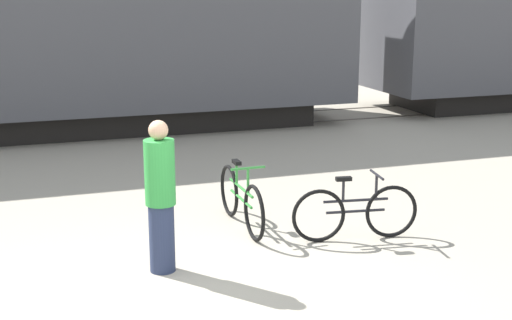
# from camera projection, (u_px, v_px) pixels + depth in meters

# --- Properties ---
(ground_plane) EXTENTS (80.00, 80.00, 0.00)m
(ground_plane) POSITION_uv_depth(u_px,v_px,m) (200.00, 308.00, 7.22)
(ground_plane) COLOR #B2A893
(rail_near) EXTENTS (49.67, 0.07, 0.01)m
(rail_near) POSITION_uv_depth(u_px,v_px,m) (98.00, 136.00, 15.44)
(rail_near) COLOR #4C4238
(rail_near) RESTS_ON ground_plane
(rail_far) EXTENTS (49.67, 0.07, 0.01)m
(rail_far) POSITION_uv_depth(u_px,v_px,m) (91.00, 124.00, 16.76)
(rail_far) COLOR #4C4238
(rail_far) RESTS_ON ground_plane
(bicycle_black) EXTENTS (1.66, 0.46, 0.87)m
(bicycle_black) POSITION_uv_depth(u_px,v_px,m) (355.00, 212.00, 9.08)
(bicycle_black) COLOR black
(bicycle_black) RESTS_ON ground_plane
(bicycle_green) EXTENTS (0.46, 1.81, 0.91)m
(bicycle_green) POSITION_uv_depth(u_px,v_px,m) (241.00, 200.00, 9.54)
(bicycle_green) COLOR black
(bicycle_green) RESTS_ON ground_plane
(person_in_green) EXTENTS (0.34, 0.34, 1.75)m
(person_in_green) POSITION_uv_depth(u_px,v_px,m) (161.00, 197.00, 7.96)
(person_in_green) COLOR #283351
(person_in_green) RESTS_ON ground_plane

